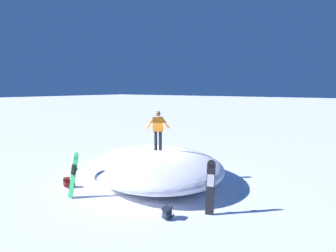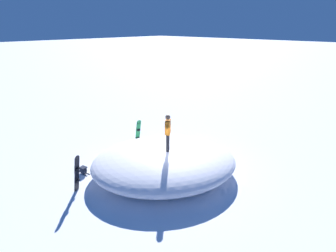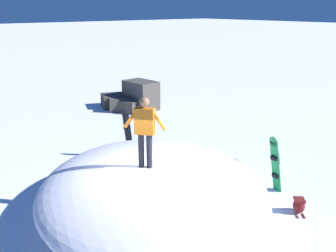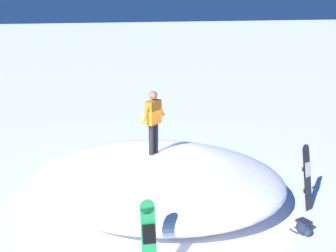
# 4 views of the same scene
# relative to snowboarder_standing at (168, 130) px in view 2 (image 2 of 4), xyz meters

# --- Properties ---
(ground) EXTENTS (240.00, 240.00, 0.00)m
(ground) POSITION_rel_snowboarder_standing_xyz_m (0.22, -0.08, -2.29)
(ground) COLOR white
(snow_mound) EXTENTS (8.74, 8.41, 1.30)m
(snow_mound) POSITION_rel_snowboarder_standing_xyz_m (-0.01, 0.21, -1.64)
(snow_mound) COLOR white
(snow_mound) RESTS_ON ground
(snowboarder_standing) EXTENTS (0.88, 0.69, 1.71)m
(snowboarder_standing) POSITION_rel_snowboarder_standing_xyz_m (0.00, 0.00, 0.00)
(snowboarder_standing) COLOR black
(snowboarder_standing) RESTS_ON snow_mound
(snowboard_primary_upright) EXTENTS (0.33, 0.40, 1.66)m
(snowboard_primary_upright) POSITION_rel_snowboarder_standing_xyz_m (1.21, 3.51, -1.43)
(snowboard_primary_upright) COLOR #1E8C47
(snowboard_primary_upright) RESTS_ON ground
(snowboard_secondary_upright) EXTENTS (0.36, 0.38, 1.73)m
(snowboard_secondary_upright) POSITION_rel_snowboarder_standing_xyz_m (-3.55, 1.87, -1.39)
(snowboard_secondary_upright) COLOR black
(snowboard_secondary_upright) RESTS_ON ground
(backpack_near) EXTENTS (0.37, 0.57, 0.36)m
(backpack_near) POSITION_rel_snowboarder_standing_xyz_m (-2.67, 3.03, -2.10)
(backpack_near) COLOR #1E2333
(backpack_near) RESTS_ON ground
(backpack_far) EXTENTS (0.52, 0.50, 0.39)m
(backpack_far) POSITION_rel_snowboarder_standing_xyz_m (2.32, 3.04, -2.09)
(backpack_far) COLOR maroon
(backpack_far) RESTS_ON ground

